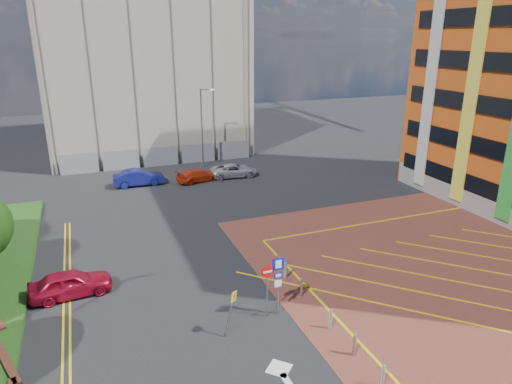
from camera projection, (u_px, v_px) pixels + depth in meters
ground at (276, 327)px, 21.33m from camera, size 140.00×140.00×0.00m
forecourt at (500, 274)px, 26.12m from camera, size 26.00×26.00×0.02m
lamp_back at (203, 125)px, 45.99m from camera, size 1.53×0.16×8.00m
sign_cluster at (274, 279)px, 21.66m from camera, size 1.17×0.12×3.20m
warning_sign at (231, 308)px, 20.31m from camera, size 0.73×0.41×2.25m
bollard_row at (338, 328)px, 20.49m from camera, size 0.14×11.14×0.90m
construction_building at (140, 53)px, 53.01m from camera, size 21.20×19.20×22.00m
construction_fence at (170, 156)px, 47.79m from camera, size 21.60×0.06×2.00m
car_red_left at (71, 283)px, 23.75m from camera, size 4.26×2.00×1.41m
car_blue_back at (139, 177)px, 41.33m from camera, size 4.52×1.63×1.48m
car_red_back at (198, 175)px, 42.50m from camera, size 4.39×2.58×1.19m
car_silver_back at (234, 170)px, 43.90m from camera, size 4.68×2.43×1.26m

